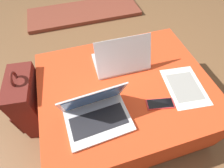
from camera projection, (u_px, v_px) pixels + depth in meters
ground_plane at (123, 116)px, 1.39m from camera, size 14.00×14.00×0.00m
ottoman at (124, 102)px, 1.22m from camera, size 1.04×0.84×0.42m
laptop_near at (97, 113)px, 0.88m from camera, size 0.34×0.25×0.23m
laptop_far at (121, 60)px, 1.11m from camera, size 0.34×0.23×0.22m
cell_phone at (160, 104)px, 0.97m from camera, size 0.16×0.09×0.01m
backpack at (30, 104)px, 1.19m from camera, size 0.22×0.31×0.55m
paper_sheet at (185, 87)px, 1.04m from camera, size 0.24×0.32×0.00m
fireplace_hearth at (84, 12)px, 2.25m from camera, size 1.40×0.50×0.04m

